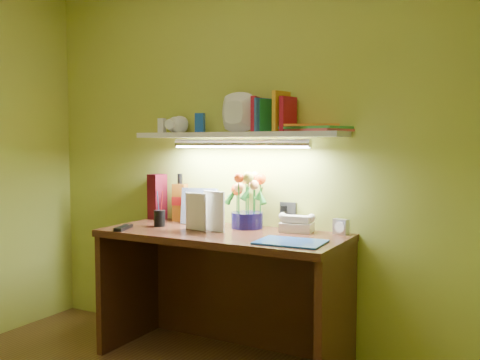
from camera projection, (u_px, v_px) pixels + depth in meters
The scene contains 13 objects.
desk at pixel (222, 297), 3.05m from camera, with size 1.40×0.60×0.75m, color #361C0E.
flower_bouquet at pixel (247, 200), 3.14m from camera, with size 0.21×0.21×0.33m, color #120D3C, non-canonical shape.
telephone at pixel (297, 223), 3.01m from camera, with size 0.18×0.13×0.11m, color #F1E8CA, non-canonical shape.
desk_clock at pixel (341, 227), 2.94m from camera, with size 0.08×0.04×0.08m, color silver.
whisky_bottle at pixel (180, 197), 3.43m from camera, with size 0.08×0.08×0.31m, color #A15213, non-canonical shape.
whisky_box at pixel (157, 197), 3.53m from camera, with size 0.09×0.09×0.30m, color #5B0B19.
pen_cup at pixel (159, 213), 3.21m from camera, with size 0.07×0.07×0.17m, color black.
art_card at pixel (199, 206), 3.30m from camera, with size 0.22×0.04×0.22m, color white, non-canonical shape.
tv_remote at pixel (123, 228), 3.10m from camera, with size 0.05×0.18×0.02m, color black.
blue_folder at pixel (291, 242), 2.68m from camera, with size 0.34×0.25×0.01m, color #1A50B0.
desk_book_a at pixel (186, 210), 3.12m from camera, with size 0.16×0.02×0.22m, color white.
desk_book_b at pixel (204, 210), 3.09m from camera, with size 0.17×0.02×0.23m, color white.
wall_shelf at pixel (244, 128), 3.12m from camera, with size 1.32×0.35×0.26m.
Camera 1 is at (1.53, -1.37, 1.25)m, focal length 40.00 mm.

